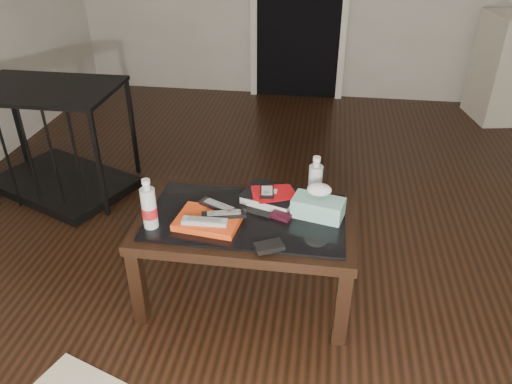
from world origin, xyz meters
The scene contains 15 objects.
ground centered at (0.00, 0.00, 0.00)m, with size 5.00×5.00×0.00m, color black.
coffee_table centered at (-0.42, -0.45, 0.40)m, with size 1.00×0.60×0.46m.
pet_crate centered at (-1.83, 0.41, 0.23)m, with size 1.06×0.90×0.71m.
magazines centered at (-0.58, -0.53, 0.48)m, with size 0.28×0.21×0.03m, color #E84515.
remote_silver centered at (-0.58, -0.58, 0.50)m, with size 0.20×0.05×0.02m, color #AFAFB4.
remote_black_front centered at (-0.51, -0.51, 0.50)m, with size 0.20×0.05×0.02m, color black.
remote_black_back centered at (-0.55, -0.45, 0.50)m, with size 0.20×0.05×0.02m, color black.
textbook centered at (-0.32, -0.29, 0.48)m, with size 0.25×0.20×0.05m, color black.
dvd_mailers centered at (-0.32, -0.30, 0.51)m, with size 0.19×0.14×0.01m, color #BB0C12.
ipod centered at (-0.34, -0.32, 0.52)m, with size 0.06×0.10×0.02m, color black.
flip_phone centered at (-0.26, -0.44, 0.47)m, with size 0.09×0.05×0.02m, color black.
wallet centered at (-0.29, -0.68, 0.47)m, with size 0.12×0.07×0.02m, color black.
water_bottle_left centered at (-0.83, -0.59, 0.58)m, with size 0.07×0.07×0.24m, color silver.
water_bottle_right centered at (-0.12, -0.27, 0.58)m, with size 0.07×0.07×0.24m, color silver.
tissue_box centered at (-0.10, -0.40, 0.51)m, with size 0.23×0.12×0.09m, color teal.
Camera 1 is at (-0.10, -2.33, 1.74)m, focal length 35.00 mm.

